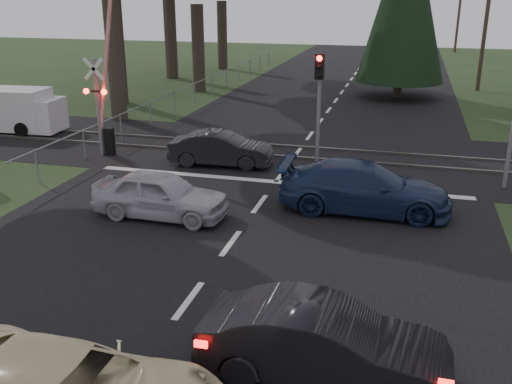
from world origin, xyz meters
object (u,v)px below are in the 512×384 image
(utility_pole_far, at_px, (460,5))
(dark_car_far, at_px, (221,149))
(traffic_signal_center, at_px, (319,90))
(white_van, at_px, (9,110))
(dark_hatchback, at_px, (324,344))
(crossing_signal, at_px, (103,104))
(silver_car, at_px, (161,195))
(utility_pole_mid, at_px, (487,15))
(blue_sedan, at_px, (364,188))

(utility_pole_far, relative_size, dark_car_far, 2.35)
(traffic_signal_center, height_order, dark_car_far, traffic_signal_center)
(traffic_signal_center, height_order, white_van, traffic_signal_center)
(dark_hatchback, xyz_separation_m, dark_car_far, (-5.58, 11.46, -0.06))
(crossing_signal, bearing_deg, dark_hatchback, -48.13)
(dark_hatchback, xyz_separation_m, silver_car, (-5.64, 6.11, -0.02))
(crossing_signal, xyz_separation_m, utility_pole_far, (15.77, 45.21, 2.67))
(utility_pole_mid, height_order, blue_sedan, utility_pole_mid)
(utility_pole_mid, distance_m, dark_hatchback, 32.53)
(dark_car_far, bearing_deg, silver_car, 174.87)
(utility_pole_far, relative_size, white_van, 1.73)
(blue_sedan, distance_m, white_van, 17.84)
(dark_hatchback, bearing_deg, white_van, 51.43)
(crossing_signal, xyz_separation_m, white_van, (-6.36, 2.54, -1.05))
(blue_sedan, relative_size, dark_car_far, 1.32)
(traffic_signal_center, xyz_separation_m, silver_car, (-3.50, -6.41, -2.13))
(traffic_signal_center, height_order, utility_pole_far, utility_pole_far)
(utility_pole_mid, bearing_deg, silver_car, -113.15)
(silver_car, xyz_separation_m, blue_sedan, (5.63, 1.98, 0.06))
(utility_pole_far, distance_m, dark_hatchback, 57.23)
(crossing_signal, xyz_separation_m, blue_sedan, (10.40, -3.53, -1.32))
(utility_pole_far, height_order, dark_car_far, utility_pole_far)
(traffic_signal_center, xyz_separation_m, white_van, (-14.64, 1.65, -1.80))
(dark_car_far, bearing_deg, utility_pole_far, -17.97)
(dark_hatchback, height_order, blue_sedan, blue_sedan)
(white_van, bearing_deg, dark_car_far, -18.41)
(crossing_signal, height_order, blue_sedan, crossing_signal)
(traffic_signal_center, xyz_separation_m, blue_sedan, (2.13, -4.42, -2.07))
(silver_car, height_order, dark_car_far, silver_car)
(blue_sedan, bearing_deg, crossing_signal, 69.91)
(traffic_signal_center, xyz_separation_m, utility_pole_far, (7.50, 44.32, 1.92))
(dark_car_far, distance_m, white_van, 11.53)
(dark_hatchback, relative_size, dark_car_far, 1.09)
(blue_sedan, height_order, white_van, white_van)
(crossing_signal, xyz_separation_m, dark_car_far, (4.84, -0.17, -1.43))
(dark_hatchback, distance_m, white_van, 21.96)
(white_van, bearing_deg, crossing_signal, -26.58)
(crossing_signal, bearing_deg, utility_pole_mid, 52.03)
(utility_pole_far, xyz_separation_m, dark_car_far, (-10.93, -45.38, -4.09))
(utility_pole_mid, relative_size, dark_hatchback, 2.16)
(crossing_signal, bearing_deg, dark_car_far, -1.98)
(traffic_signal_center, bearing_deg, silver_car, -118.65)
(dark_car_far, bearing_deg, dark_hatchback, -158.46)
(utility_pole_far, distance_m, silver_car, 52.07)
(traffic_signal_center, relative_size, blue_sedan, 0.81)
(dark_car_far, bearing_deg, traffic_signal_center, -77.30)
(dark_hatchback, height_order, silver_car, dark_hatchback)
(dark_hatchback, bearing_deg, crossing_signal, 43.46)
(traffic_signal_center, height_order, silver_car, traffic_signal_center)
(utility_pole_far, bearing_deg, white_van, -117.42)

